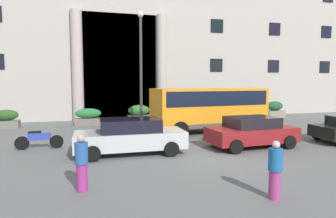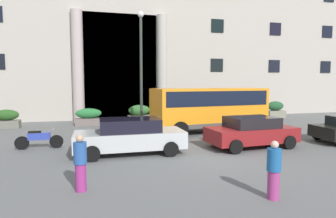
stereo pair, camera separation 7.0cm
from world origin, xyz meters
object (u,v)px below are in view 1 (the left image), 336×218
at_px(hedge_planter_east, 88,117).
at_px(scooter_by_planter, 242,129).
at_px(lamppost_plaza_centre, 141,61).
at_px(motorcycle_near_kerb, 139,135).
at_px(parked_sedan_far, 252,132).
at_px(hedge_planter_west, 275,110).
at_px(hedge_planter_far_west, 139,114).
at_px(bus_stop_sign, 264,103).
at_px(motorcycle_far_end, 38,139).
at_px(hedge_planter_far_east, 6,119).
at_px(white_taxi_kerbside, 130,136).
at_px(pedestrian_woman_dark_dress, 275,170).
at_px(pedestrian_man_crossing, 82,163).
at_px(orange_minibus, 210,106).

height_order(hedge_planter_east, scooter_by_planter, hedge_planter_east).
bearing_deg(lamppost_plaza_centre, motorcycle_near_kerb, -101.17).
bearing_deg(scooter_by_planter, parked_sedan_far, -115.94).
bearing_deg(hedge_planter_west, hedge_planter_far_west, -179.35).
height_order(bus_stop_sign, scooter_by_planter, bus_stop_sign).
height_order(hedge_planter_west, motorcycle_far_end, hedge_planter_west).
distance_m(hedge_planter_far_east, motorcycle_far_end, 7.55).
height_order(bus_stop_sign, lamppost_plaza_centre, lamppost_plaza_centre).
relative_size(bus_stop_sign, motorcycle_near_kerb, 1.22).
xyz_separation_m(bus_stop_sign, white_taxi_kerbside, (-10.39, -5.97, -0.76)).
bearing_deg(pedestrian_woman_dark_dress, pedestrian_man_crossing, 76.14).
bearing_deg(hedge_planter_far_east, lamppost_plaza_centre, -11.13).
bearing_deg(parked_sedan_far, motorcycle_far_end, 163.34).
xyz_separation_m(white_taxi_kerbside, parked_sedan_far, (5.63, -0.22, -0.03)).
xyz_separation_m(hedge_planter_far_west, white_taxi_kerbside, (-1.85, -9.05, 0.11)).
bearing_deg(pedestrian_woman_dark_dress, hedge_planter_far_west, 11.46).
bearing_deg(parked_sedan_far, hedge_planter_west, 46.00).
distance_m(motorcycle_near_kerb, pedestrian_man_crossing, 6.24).
distance_m(hedge_planter_east, hedge_planter_west, 15.34).
bearing_deg(motorcycle_far_end, bus_stop_sign, 17.09).
bearing_deg(pedestrian_man_crossing, hedge_planter_far_west, -12.87).
bearing_deg(motorcycle_far_end, orange_minibus, 14.83).
bearing_deg(white_taxi_kerbside, orange_minibus, 38.17).
xyz_separation_m(orange_minibus, hedge_planter_far_west, (-3.55, 4.88, -0.94)).
height_order(scooter_by_planter, pedestrian_man_crossing, pedestrian_man_crossing).
xyz_separation_m(hedge_planter_far_west, motorcycle_near_kerb, (-1.20, -7.23, -0.19)).
bearing_deg(lamppost_plaza_centre, white_taxi_kerbside, -103.37).
bearing_deg(hedge_planter_east, pedestrian_woman_dark_dress, -71.99).
bearing_deg(lamppost_plaza_centre, parked_sedan_far, -61.86).
height_order(parked_sedan_far, scooter_by_planter, parked_sedan_far).
height_order(white_taxi_kerbside, pedestrian_man_crossing, pedestrian_man_crossing).
height_order(orange_minibus, scooter_by_planter, orange_minibus).
relative_size(orange_minibus, bus_stop_sign, 2.93).
relative_size(bus_stop_sign, hedge_planter_west, 1.55).
bearing_deg(pedestrian_woman_dark_dress, parked_sedan_far, -18.64).
relative_size(bus_stop_sign, scooter_by_planter, 1.24).
bearing_deg(white_taxi_kerbside, lamppost_plaza_centre, 77.11).
relative_size(hedge_planter_far_west, motorcycle_far_end, 0.80).
bearing_deg(hedge_planter_far_east, bus_stop_sign, -9.38).
bearing_deg(hedge_planter_west, lamppost_plaza_centre, -170.18).
xyz_separation_m(scooter_by_planter, pedestrian_man_crossing, (-8.24, -5.84, 0.34)).
distance_m(bus_stop_sign, parked_sedan_far, 7.85).
relative_size(hedge_planter_far_west, lamppost_plaza_centre, 0.22).
height_order(orange_minibus, pedestrian_man_crossing, orange_minibus).
bearing_deg(lamppost_plaza_centre, scooter_by_planter, -47.88).
xyz_separation_m(parked_sedan_far, motorcycle_far_end, (-9.56, 2.16, -0.27)).
relative_size(hedge_planter_far_west, hedge_planter_far_east, 1.05).
bearing_deg(scooter_by_planter, white_taxi_kerbside, -170.06).
distance_m(hedge_planter_far_east, pedestrian_man_crossing, 13.72).
bearing_deg(hedge_planter_east, parked_sedan_far, -50.92).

